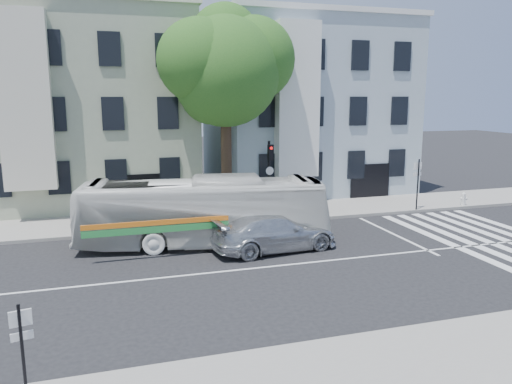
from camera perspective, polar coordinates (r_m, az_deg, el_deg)
name	(u,v)px	position (r m, az deg, el deg)	size (l,w,h in m)	color
ground	(280,266)	(19.04, 2.77, -8.42)	(120.00, 120.00, 0.00)	black
sidewalk_far	(229,216)	(26.38, -3.08, -2.72)	(80.00, 4.00, 0.15)	gray
sidewalk_near	(399,376)	(12.46, 16.00, -19.57)	(80.00, 4.00, 0.15)	gray
building_left	(87,109)	(31.92, -18.77, 8.94)	(12.00, 10.00, 11.00)	gray
building_right	(304,108)	(34.49, 5.48, 9.58)	(12.00, 10.00, 11.00)	#99ABB6
street_tree	(225,65)	(26.40, -3.52, 14.25)	(7.30, 5.90, 11.10)	#2D2116
bus	(203,212)	(21.31, -6.04, -2.23)	(10.55, 2.47, 2.94)	silver
sedan	(274,232)	(20.68, 2.10, -4.59)	(5.31, 2.16, 1.54)	silver
hedge	(181,217)	(24.63, -8.59, -2.81)	(8.50, 0.84, 0.70)	#34621F
traffic_signal	(270,169)	(25.79, 1.56, 2.69)	(0.42, 0.52, 4.02)	black
fire_hydrant	(463,199)	(30.81, 22.62, -0.71)	(0.42, 0.25, 0.73)	silver
near_sign_pole	(22,344)	(10.99, -25.15, -15.44)	(0.41, 0.20, 2.30)	black
far_sign_pole	(418,178)	(28.52, 17.99, 1.52)	(0.50, 0.19, 2.79)	black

